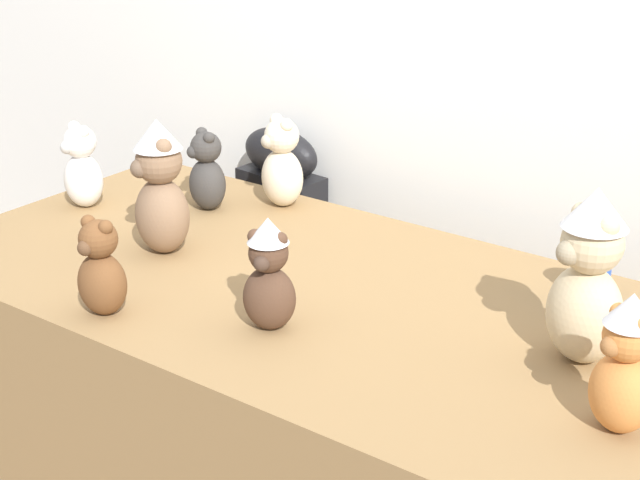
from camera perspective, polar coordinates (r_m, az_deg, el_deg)
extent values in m
cube|color=white|center=(2.65, 9.45, 12.55)|extent=(7.00, 0.08, 2.60)
cube|color=olive|center=(2.41, 0.00, -11.44)|extent=(1.96, 0.94, 0.80)
cube|color=black|center=(3.14, -2.18, -2.94)|extent=(0.29, 0.15, 0.79)
ellipsoid|color=black|center=(2.97, -2.31, 5.09)|extent=(0.29, 0.15, 0.15)
ellipsoid|color=#4C3323|center=(2.02, -2.97, -3.41)|extent=(0.14, 0.13, 0.14)
sphere|color=#4C3323|center=(1.98, -3.03, -0.76)|extent=(0.08, 0.08, 0.08)
sphere|color=#4C3323|center=(1.97, -3.75, 0.19)|extent=(0.03, 0.03, 0.03)
sphere|color=#4C3323|center=(1.95, -2.34, 0.02)|extent=(0.03, 0.03, 0.03)
sphere|color=#412E23|center=(1.95, -3.38, -1.35)|extent=(0.03, 0.03, 0.03)
cone|color=silver|center=(1.96, -3.06, 0.58)|extent=(0.09, 0.09, 0.05)
ellipsoid|color=white|center=(2.76, -13.65, 3.41)|extent=(0.14, 0.13, 0.15)
sphere|color=white|center=(2.73, -13.86, 5.59)|extent=(0.09, 0.09, 0.09)
sphere|color=white|center=(2.74, -14.18, 6.41)|extent=(0.03, 0.03, 0.03)
sphere|color=white|center=(2.69, -13.67, 6.17)|extent=(0.03, 0.03, 0.03)
sphere|color=#B4B3AF|center=(2.72, -14.56, 5.27)|extent=(0.04, 0.04, 0.04)
ellipsoid|color=#383533|center=(2.68, -6.59, 3.26)|extent=(0.15, 0.14, 0.14)
sphere|color=#383533|center=(2.65, -6.69, 5.40)|extent=(0.09, 0.09, 0.09)
sphere|color=#383533|center=(2.66, -6.93, 6.23)|extent=(0.03, 0.03, 0.03)
sphere|color=#383533|center=(2.62, -6.51, 5.95)|extent=(0.03, 0.03, 0.03)
sphere|color=#32302E|center=(2.64, -7.42, 5.13)|extent=(0.04, 0.04, 0.04)
ellipsoid|color=brown|center=(2.13, -12.60, -2.51)|extent=(0.11, 0.10, 0.14)
sphere|color=brown|center=(2.09, -12.83, 0.05)|extent=(0.08, 0.08, 0.08)
sphere|color=brown|center=(2.09, -13.39, 1.03)|extent=(0.03, 0.03, 0.03)
sphere|color=brown|center=(2.06, -12.42, 0.73)|extent=(0.03, 0.03, 0.03)
sphere|color=brown|center=(2.07, -13.53, -0.45)|extent=(0.03, 0.03, 0.03)
ellipsoid|color=#CCB78E|center=(1.95, 15.18, -4.18)|extent=(0.21, 0.20, 0.20)
sphere|color=#CCB78E|center=(1.89, 15.63, -0.18)|extent=(0.12, 0.12, 0.12)
sphere|color=#CCB78E|center=(1.90, 15.10, 1.51)|extent=(0.04, 0.04, 0.04)
sphere|color=#CCB78E|center=(1.85, 16.47, 0.74)|extent=(0.04, 0.04, 0.04)
sphere|color=#9D8E71|center=(1.87, 14.35, -0.72)|extent=(0.05, 0.05, 0.05)
cone|color=silver|center=(1.87, 15.85, 1.85)|extent=(0.13, 0.13, 0.08)
ellipsoid|color=#D17F3D|center=(1.76, 17.16, -8.52)|extent=(0.15, 0.14, 0.15)
sphere|color=#D17F3D|center=(1.71, 17.58, -5.43)|extent=(0.09, 0.09, 0.09)
sphere|color=#D17F3D|center=(1.71, 17.08, -4.06)|extent=(0.03, 0.03, 0.03)
sphere|color=#A06536|center=(1.69, 16.64, -5.97)|extent=(0.04, 0.04, 0.04)
cone|color=silver|center=(1.69, 17.78, -3.85)|extent=(0.09, 0.09, 0.06)
ellipsoid|color=beige|center=(2.69, -2.22, 3.66)|extent=(0.16, 0.15, 0.16)
sphere|color=beige|center=(2.65, -2.26, 6.09)|extent=(0.10, 0.10, 0.10)
sphere|color=beige|center=(2.67, -2.57, 7.02)|extent=(0.04, 0.04, 0.04)
sphere|color=beige|center=(2.62, -1.96, 6.72)|extent=(0.04, 0.04, 0.04)
sphere|color=#ABA08A|center=(2.64, -3.05, 5.78)|extent=(0.04, 0.04, 0.04)
ellipsoid|color=#7F6047|center=(2.41, -9.19, 1.42)|extent=(0.19, 0.18, 0.19)
sphere|color=#7F6047|center=(2.36, -9.40, 4.56)|extent=(0.11, 0.11, 0.11)
sphere|color=#7F6047|center=(2.38, -9.77, 5.79)|extent=(0.04, 0.04, 0.04)
sphere|color=#7F6047|center=(2.32, -9.15, 5.37)|extent=(0.04, 0.04, 0.04)
sphere|color=brown|center=(2.35, -10.47, 4.13)|extent=(0.05, 0.05, 0.05)
cone|color=silver|center=(2.34, -9.50, 6.14)|extent=(0.12, 0.12, 0.07)
cylinder|color=blue|center=(2.23, 15.61, -1.98)|extent=(0.08, 0.08, 0.11)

